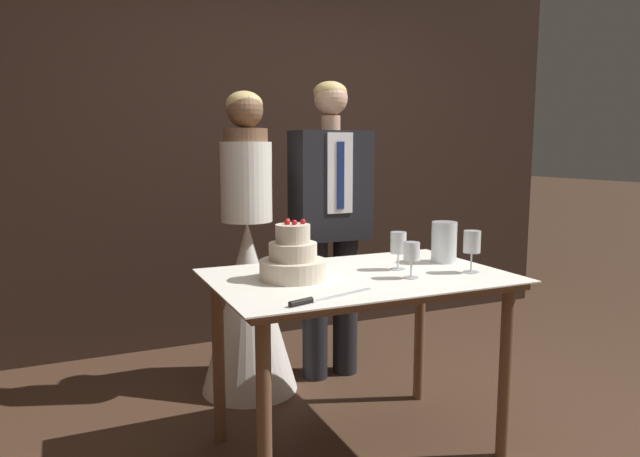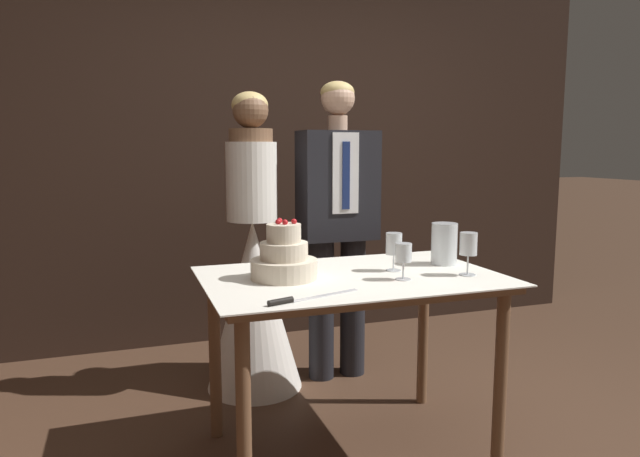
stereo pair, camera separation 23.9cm
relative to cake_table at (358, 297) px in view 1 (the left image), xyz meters
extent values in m
cube|color=black|center=(0.23, 1.77, 0.76)|extent=(4.82, 0.12, 2.95)
cylinder|color=brown|center=(-0.55, -0.33, -0.33)|extent=(0.06, 0.06, 0.77)
cylinder|color=brown|center=(0.55, -0.33, -0.33)|extent=(0.06, 0.06, 0.77)
cylinder|color=brown|center=(-0.55, 0.33, -0.33)|extent=(0.06, 0.06, 0.77)
cylinder|color=brown|center=(0.55, 0.33, -0.33)|extent=(0.06, 0.06, 0.77)
cube|color=brown|center=(0.00, 0.00, 0.08)|extent=(1.23, 0.78, 0.03)
cube|color=white|center=(0.00, 0.00, 0.10)|extent=(1.29, 0.84, 0.01)
cylinder|color=beige|center=(-0.29, 0.04, 0.14)|extent=(0.28, 0.28, 0.08)
cylinder|color=beige|center=(-0.29, 0.04, 0.22)|extent=(0.20, 0.20, 0.07)
cylinder|color=beige|center=(-0.29, 0.04, 0.30)|extent=(0.15, 0.15, 0.08)
sphere|color=red|center=(-0.25, 0.04, 0.34)|extent=(0.02, 0.02, 0.02)
sphere|color=red|center=(-0.30, 0.08, 0.34)|extent=(0.02, 0.02, 0.02)
sphere|color=red|center=(-0.32, 0.04, 0.34)|extent=(0.02, 0.02, 0.02)
sphere|color=red|center=(-0.29, 0.02, 0.34)|extent=(0.02, 0.02, 0.02)
cube|color=silver|center=(-0.22, -0.29, 0.10)|extent=(0.29, 0.11, 0.00)
cylinder|color=black|center=(-0.42, -0.35, 0.11)|extent=(0.10, 0.05, 0.02)
cylinder|color=silver|center=(0.18, -0.15, 0.10)|extent=(0.07, 0.07, 0.00)
cylinder|color=silver|center=(0.18, -0.15, 0.14)|extent=(0.01, 0.01, 0.07)
cylinder|color=silver|center=(0.18, -0.15, 0.22)|extent=(0.07, 0.07, 0.08)
cylinder|color=maroon|center=(0.18, -0.15, 0.19)|extent=(0.06, 0.06, 0.02)
cylinder|color=silver|center=(0.48, -0.16, 0.10)|extent=(0.07, 0.07, 0.00)
cylinder|color=silver|center=(0.48, -0.16, 0.15)|extent=(0.01, 0.01, 0.09)
cylinder|color=silver|center=(0.48, -0.16, 0.24)|extent=(0.08, 0.08, 0.10)
cylinder|color=maroon|center=(0.48, -0.16, 0.21)|extent=(0.06, 0.06, 0.03)
cylinder|color=silver|center=(0.22, 0.02, 0.10)|extent=(0.07, 0.07, 0.00)
cylinder|color=silver|center=(0.22, 0.02, 0.14)|extent=(0.01, 0.01, 0.07)
cylinder|color=silver|center=(0.22, 0.02, 0.22)|extent=(0.07, 0.07, 0.10)
cylinder|color=silver|center=(0.51, 0.08, 0.20)|extent=(0.12, 0.12, 0.20)
cylinder|color=white|center=(0.51, 0.08, 0.14)|extent=(0.06, 0.06, 0.09)
sphere|color=#F9CC4C|center=(0.51, 0.08, 0.20)|extent=(0.02, 0.02, 0.02)
cone|color=white|center=(-0.25, 0.83, -0.23)|extent=(0.54, 0.54, 0.97)
cylinder|color=white|center=(-0.25, 0.83, 0.47)|extent=(0.28, 0.28, 0.43)
cylinder|color=brown|center=(-0.25, 0.83, 0.72)|extent=(0.24, 0.24, 0.07)
sphere|color=brown|center=(-0.25, 0.83, 0.85)|extent=(0.19, 0.19, 0.19)
ellipsoid|color=#D6B770|center=(-0.25, 0.85, 0.88)|extent=(0.20, 0.20, 0.15)
cylinder|color=black|center=(0.15, 0.83, -0.29)|extent=(0.15, 0.15, 0.84)
cylinder|color=black|center=(0.35, 0.83, -0.29)|extent=(0.15, 0.15, 0.84)
cube|color=black|center=(0.25, 0.83, 0.44)|extent=(0.45, 0.24, 0.63)
cube|color=white|center=(0.25, 0.71, 0.51)|extent=(0.16, 0.01, 0.45)
cube|color=navy|center=(0.25, 0.70, 0.50)|extent=(0.04, 0.01, 0.38)
cylinder|color=#DBAD8E|center=(0.25, 0.83, 0.79)|extent=(0.11, 0.11, 0.09)
sphere|color=#DBAD8E|center=(0.25, 0.83, 0.93)|extent=(0.19, 0.19, 0.19)
ellipsoid|color=#D6B770|center=(0.25, 0.84, 0.97)|extent=(0.19, 0.19, 0.13)
camera|label=1|loc=(-1.16, -2.17, 0.65)|focal=32.00mm
camera|label=2|loc=(-0.93, -2.26, 0.65)|focal=32.00mm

